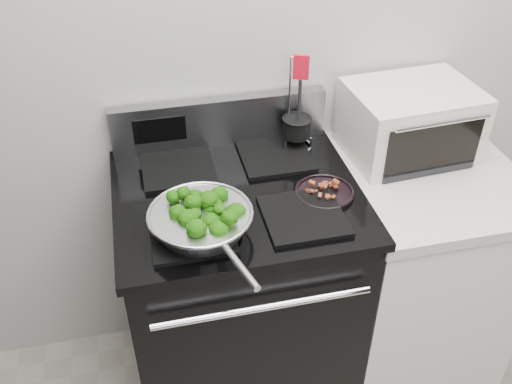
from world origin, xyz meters
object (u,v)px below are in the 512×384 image
object	(u,v)px
gas_range	(240,292)
bacon_plate	(325,190)
utensil_holder	(296,132)
toaster_oven	(410,121)
skillet	(201,220)

from	to	relation	value
gas_range	bacon_plate	distance (m)	0.56
bacon_plate	utensil_holder	size ratio (longest dim) A/B	0.53
bacon_plate	toaster_oven	bearing A→B (deg)	29.89
gas_range	toaster_oven	bearing A→B (deg)	12.61
gas_range	utensil_holder	xyz separation A→B (m)	(0.26, 0.22, 0.53)
bacon_plate	toaster_oven	size ratio (longest dim) A/B	0.42
utensil_holder	gas_range	bearing A→B (deg)	-120.25
gas_range	utensil_holder	bearing A→B (deg)	39.84
gas_range	skillet	size ratio (longest dim) A/B	2.37
utensil_holder	toaster_oven	distance (m)	0.40
skillet	bacon_plate	distance (m)	0.42
gas_range	utensil_holder	world-z (taller)	utensil_holder
skillet	toaster_oven	bearing A→B (deg)	5.77
gas_range	bacon_plate	world-z (taller)	gas_range
skillet	bacon_plate	xyz separation A→B (m)	(0.41, 0.10, -0.03)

